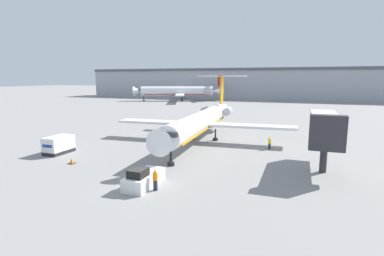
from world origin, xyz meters
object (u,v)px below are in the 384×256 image
airplane_main (202,120)px  pushback_tug (144,178)px  airplane_parked_far_left (179,91)px  jet_bridge (324,127)px  worker_near_tug (155,179)px  luggage_cart (59,145)px  worker_by_wing (270,143)px  traffic_cone_left (72,161)px

airplane_main → pushback_tug: size_ratio=6.90×
airplane_main → airplane_parked_far_left: bearing=114.7°
airplane_parked_far_left → jet_bridge: 97.99m
worker_near_tug → jet_bridge: (13.89, 12.01, 3.45)m
luggage_cart → airplane_parked_far_left: 90.52m
worker_by_wing → jet_bridge: jet_bridge is taller
luggage_cart → airplane_parked_far_left: (-19.54, 88.34, 2.90)m
traffic_cone_left → airplane_main: bearing=58.6°
pushback_tug → airplane_main: bearing=92.9°
luggage_cart → worker_near_tug: (17.50, -7.38, -0.12)m
pushback_tug → traffic_cone_left: pushback_tug is taller
worker_near_tug → worker_by_wing: (7.74, 18.81, -0.10)m
airplane_main → worker_by_wing: bearing=-10.7°
traffic_cone_left → jet_bridge: 27.97m
traffic_cone_left → jet_bridge: size_ratio=0.07×
pushback_tug → traffic_cone_left: bearing=162.5°
airplane_main → jet_bridge: 18.60m
pushback_tug → jet_bridge: (15.34, 11.40, 3.74)m
airplane_parked_far_left → traffic_cone_left: bearing=-75.1°
worker_near_tug → airplane_parked_far_left: 102.68m
airplane_main → jet_bridge: size_ratio=3.42×
airplane_main → worker_near_tug: airplane_main is taller
traffic_cone_left → airplane_parked_far_left: 94.85m
traffic_cone_left → jet_bridge: (26.52, 7.87, 4.15)m
pushback_tug → worker_near_tug: pushback_tug is taller
worker_near_tug → jet_bridge: 18.68m
worker_by_wing → jet_bridge: bearing=-47.9°
worker_near_tug → traffic_cone_left: (-12.63, 4.14, -0.70)m
jet_bridge → worker_near_tug: bearing=-139.2°
luggage_cart → worker_near_tug: bearing=-22.9°
worker_by_wing → jet_bridge: 9.84m
luggage_cart → airplane_parked_far_left: size_ratio=0.10×
pushback_tug → jet_bridge: jet_bridge is taller
luggage_cart → pushback_tug: bearing=-22.9°
airplane_main → luggage_cart: bearing=-138.3°
pushback_tug → airplane_parked_far_left: (-35.59, 95.11, 3.31)m
luggage_cart → worker_by_wing: luggage_cart is taller
luggage_cart → worker_by_wing: size_ratio=2.21×
pushback_tug → worker_by_wing: (9.19, 18.20, 0.18)m
worker_near_tug → jet_bridge: size_ratio=0.19×
airplane_main → worker_near_tug: (2.48, -20.75, -2.27)m
pushback_tug → airplane_parked_far_left: airplane_parked_far_left is taller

